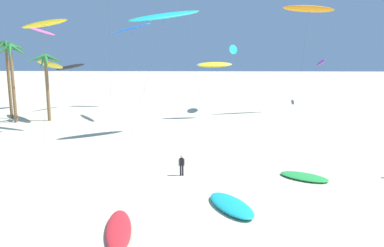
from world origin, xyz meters
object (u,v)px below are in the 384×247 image
(flying_kite_3, at_px, (214,65))
(grounded_kite_2, at_px, (304,177))
(flying_kite_0, at_px, (44,24))
(grounded_kite_3, at_px, (231,205))
(palm_tree_3, at_px, (47,68))
(flying_kite_5, at_px, (309,9))
(flying_kite_6, at_px, (50,64))
(flying_kite_10, at_px, (71,67))
(grounded_kite_1, at_px, (119,229))
(flying_kite_7, at_px, (131,29))
(flying_kite_9, at_px, (233,49))
(flying_kite_11, at_px, (42,31))
(person_foreground_walker, at_px, (182,164))
(flying_kite_4, at_px, (165,16))
(palm_tree_2, at_px, (12,61))
(flying_kite_8, at_px, (321,62))
(palm_tree_1, at_px, (6,54))

(flying_kite_3, bearing_deg, grounded_kite_2, -76.77)
(flying_kite_0, height_order, grounded_kite_3, flying_kite_0)
(palm_tree_3, height_order, grounded_kite_2, palm_tree_3)
(flying_kite_5, height_order, flying_kite_6, flying_kite_5)
(flying_kite_10, xyz_separation_m, grounded_kite_1, (15.69, -42.52, -6.45))
(palm_tree_3, distance_m, flying_kite_6, 1.64)
(palm_tree_3, bearing_deg, flying_kite_0, -68.48)
(flying_kite_0, distance_m, flying_kite_7, 21.09)
(flying_kite_9, relative_size, flying_kite_11, 0.80)
(palm_tree_3, xyz_separation_m, person_foreground_walker, (18.64, -22.80, -6.06))
(flying_kite_4, xyz_separation_m, flying_kite_10, (-16.29, 18.65, -6.31))
(palm_tree_2, xyz_separation_m, flying_kite_9, (28.99, 9.95, 1.33))
(flying_kite_8, bearing_deg, flying_kite_4, -131.90)
(grounded_kite_2, bearing_deg, flying_kite_3, 103.23)
(grounded_kite_1, bearing_deg, flying_kite_8, 63.78)
(palm_tree_3, xyz_separation_m, grounded_kite_1, (15.71, -32.59, -6.77))
(flying_kite_5, height_order, grounded_kite_3, flying_kite_5)
(flying_kite_6, height_order, person_foreground_walker, flying_kite_6)
(flying_kite_8, height_order, grounded_kite_2, flying_kite_8)
(palm_tree_3, bearing_deg, flying_kite_7, 55.32)
(flying_kite_5, relative_size, grounded_kite_3, 3.17)
(flying_kite_6, relative_size, flying_kite_9, 0.78)
(palm_tree_2, height_order, flying_kite_3, palm_tree_2)
(palm_tree_3, height_order, flying_kite_9, flying_kite_9)
(flying_kite_0, height_order, flying_kite_4, flying_kite_4)
(flying_kite_0, xyz_separation_m, grounded_kite_2, (25.11, -16.12, -12.09))
(flying_kite_4, distance_m, grounded_kite_3, 24.72)
(flying_kite_5, distance_m, flying_kite_9, 12.06)
(flying_kite_11, relative_size, person_foreground_walker, 7.89)
(palm_tree_1, height_order, flying_kite_11, flying_kite_11)
(flying_kite_0, relative_size, grounded_kite_2, 3.18)
(grounded_kite_1, distance_m, person_foreground_walker, 10.24)
(flying_kite_9, height_order, flying_kite_11, flying_kite_11)
(flying_kite_10, bearing_deg, flying_kite_11, 176.01)
(flying_kite_5, bearing_deg, flying_kite_3, -161.86)
(flying_kite_3, height_order, person_foreground_walker, flying_kite_3)
(person_foreground_walker, bearing_deg, palm_tree_1, 135.08)
(flying_kite_0, relative_size, flying_kite_4, 0.93)
(flying_kite_10, bearing_deg, flying_kite_8, 12.26)
(flying_kite_9, xyz_separation_m, flying_kite_11, (-29.18, 1.30, 2.71))
(flying_kite_3, relative_size, flying_kite_6, 0.97)
(palm_tree_3, xyz_separation_m, flying_kite_3, (21.95, 2.19, 0.39))
(flying_kite_4, xyz_separation_m, flying_kite_5, (19.07, 15.31, 1.99))
(grounded_kite_1, bearing_deg, grounded_kite_3, 28.87)
(flying_kite_10, height_order, grounded_kite_1, flying_kite_10)
(palm_tree_2, distance_m, flying_kite_5, 40.73)
(palm_tree_2, relative_size, flying_kite_11, 0.79)
(palm_tree_3, distance_m, grounded_kite_1, 36.81)
(palm_tree_3, bearing_deg, palm_tree_2, -165.63)
(flying_kite_11, bearing_deg, flying_kite_6, -64.93)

